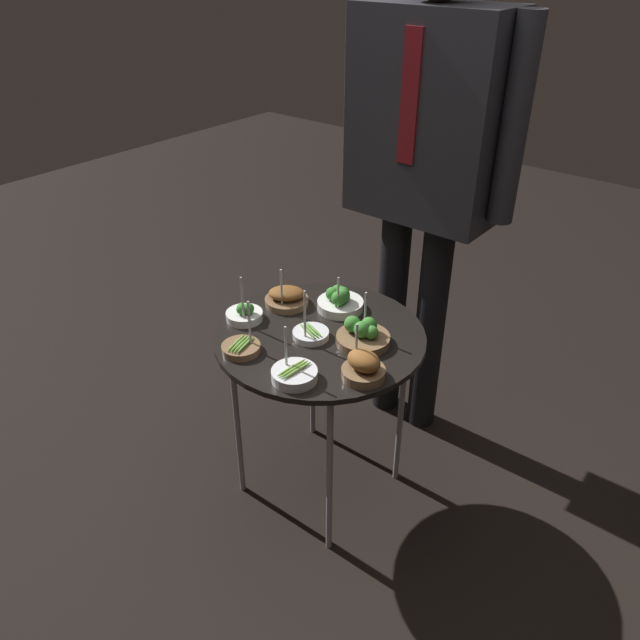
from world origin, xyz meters
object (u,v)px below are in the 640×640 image
at_px(serving_cart, 320,346).
at_px(bowl_roast_near_rim, 287,297).
at_px(bowl_roast_mid_left, 364,367).
at_px(bowl_asparagus_front_left, 294,374).
at_px(bowl_broccoli_far_rim, 340,301).
at_px(waiter_figure, 426,144).
at_px(bowl_broccoli_mid_right, 363,334).
at_px(bowl_broccoli_back_right, 244,314).
at_px(bowl_asparagus_front_center, 241,347).
at_px(bowl_asparagus_front_right, 311,333).

height_order(serving_cart, bowl_roast_near_rim, bowl_roast_near_rim).
relative_size(bowl_roast_mid_left, bowl_asparagus_front_left, 1.01).
bearing_deg(bowl_roast_near_rim, bowl_broccoli_far_rim, 29.17).
distance_m(bowl_roast_mid_left, bowl_roast_near_rim, 0.47).
distance_m(bowl_broccoli_far_rim, waiter_figure, 0.59).
distance_m(serving_cart, waiter_figure, 0.75).
bearing_deg(bowl_asparagus_front_left, bowl_roast_near_rim, 134.66).
height_order(serving_cart, bowl_broccoli_mid_right, bowl_broccoli_mid_right).
bearing_deg(bowl_roast_near_rim, bowl_broccoli_back_right, -103.99).
bearing_deg(bowl_asparagus_front_center, bowl_roast_near_rim, 105.44).
bearing_deg(serving_cart, bowl_broccoli_far_rim, 105.67).
relative_size(bowl_broccoli_mid_right, bowl_broccoli_back_right, 0.97).
bearing_deg(waiter_figure, bowl_roast_near_rim, -114.70).
xyz_separation_m(bowl_asparagus_front_left, bowl_broccoli_back_right, (-0.33, 0.14, 0.01)).
relative_size(serving_cart, bowl_roast_near_rim, 4.40).
height_order(bowl_roast_mid_left, bowl_asparagus_front_center, bowl_asparagus_front_center).
bearing_deg(bowl_asparagus_front_center, serving_cart, 61.71).
distance_m(serving_cart, bowl_asparagus_front_center, 0.26).
xyz_separation_m(bowl_broccoli_mid_right, bowl_broccoli_far_rim, (-0.18, 0.11, 0.00)).
bearing_deg(waiter_figure, bowl_asparagus_front_left, -84.00).
xyz_separation_m(bowl_broccoli_mid_right, bowl_asparagus_front_left, (-0.04, -0.27, -0.01)).
relative_size(serving_cart, bowl_roast_mid_left, 4.15).
bearing_deg(bowl_roast_mid_left, bowl_broccoli_back_right, 178.88).
xyz_separation_m(bowl_roast_near_rim, waiter_figure, (0.21, 0.47, 0.45)).
xyz_separation_m(bowl_broccoli_back_right, bowl_roast_near_rim, (0.04, 0.16, 0.00)).
xyz_separation_m(serving_cart, waiter_figure, (0.01, 0.54, 0.52)).
bearing_deg(bowl_broccoli_back_right, bowl_broccoli_mid_right, 19.66).
height_order(bowl_broccoli_mid_right, bowl_broccoli_back_right, bowl_broccoli_back_right).
xyz_separation_m(bowl_asparagus_front_left, bowl_roast_near_rim, (-0.29, 0.30, 0.01)).
height_order(bowl_asparagus_front_right, waiter_figure, waiter_figure).
bearing_deg(bowl_broccoli_mid_right, waiter_figure, 103.66).
relative_size(bowl_roast_mid_left, waiter_figure, 0.09).
relative_size(bowl_roast_near_rim, waiter_figure, 0.08).
bearing_deg(bowl_broccoli_mid_right, bowl_asparagus_front_center, -133.21).
distance_m(bowl_asparagus_front_right, bowl_broccoli_back_right, 0.24).
distance_m(serving_cart, bowl_asparagus_front_right, 0.07).
bearing_deg(waiter_figure, bowl_roast_mid_left, -70.54).
bearing_deg(bowl_asparagus_front_center, bowl_broccoli_back_right, 131.82).
bearing_deg(bowl_broccoli_back_right, bowl_roast_near_rim, 76.01).
distance_m(bowl_broccoli_back_right, bowl_roast_near_rim, 0.16).
bearing_deg(bowl_broccoli_back_right, bowl_roast_mid_left, -1.12).
bearing_deg(bowl_broccoli_far_rim, bowl_roast_near_rim, -150.83).
xyz_separation_m(bowl_roast_mid_left, bowl_broccoli_far_rim, (-0.28, 0.26, -0.00)).
height_order(bowl_broccoli_mid_right, bowl_asparagus_front_left, bowl_asparagus_front_left).
xyz_separation_m(serving_cart, bowl_roast_mid_left, (0.24, -0.10, 0.08)).
distance_m(bowl_roast_near_rim, bowl_broccoli_far_rim, 0.18).
distance_m(serving_cart, bowl_broccoli_mid_right, 0.16).
distance_m(bowl_asparagus_front_right, bowl_roast_mid_left, 0.25).
relative_size(bowl_roast_mid_left, bowl_asparagus_front_center, 0.97).
distance_m(bowl_roast_mid_left, waiter_figure, 0.80).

